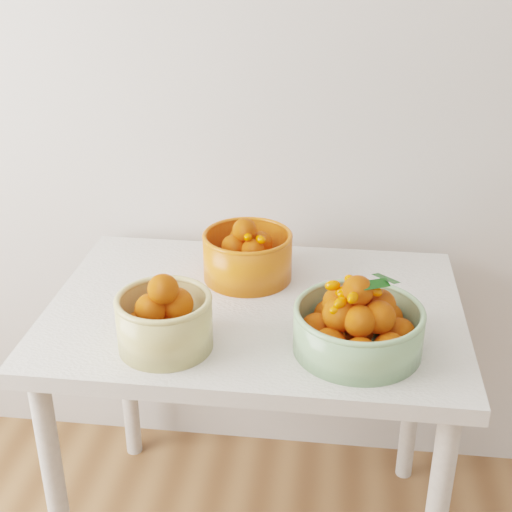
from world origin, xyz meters
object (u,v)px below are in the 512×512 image
object	(u,v)px
table	(255,338)
bowl_orange	(248,254)
bowl_cream	(165,319)
bowl_green	(358,325)

from	to	relation	value
table	bowl_orange	bearing A→B (deg)	104.56
table	bowl_cream	bearing A→B (deg)	-129.95
bowl_orange	table	bearing A→B (deg)	-75.44
table	bowl_cream	world-z (taller)	bowl_cream
bowl_green	table	bearing A→B (deg)	145.57
bowl_cream	bowl_orange	distance (m)	0.37
bowl_cream	bowl_orange	xyz separation A→B (m)	(0.13, 0.35, -0.00)
table	bowl_green	distance (m)	0.34
table	bowl_orange	world-z (taller)	bowl_orange
bowl_cream	bowl_orange	world-z (taller)	bowl_cream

